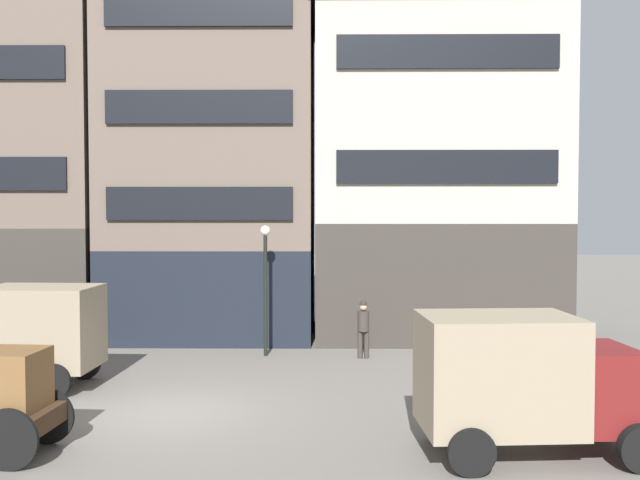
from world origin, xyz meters
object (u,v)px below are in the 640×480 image
delivery_truck_near (529,379)px  delivery_truck_far (19,333)px  streetlamp_curbside (265,271)px  pedestrian_officer (363,327)px

delivery_truck_near → delivery_truck_far: (-11.69, 4.91, 0.00)m
streetlamp_curbside → delivery_truck_far: bearing=-146.2°
delivery_truck_far → streetlamp_curbside: streetlamp_curbside is taller
delivery_truck_near → delivery_truck_far: size_ratio=1.01×
delivery_truck_far → pedestrian_officer: bearing=22.0°
delivery_truck_far → pedestrian_officer: (9.08, 3.66, -0.44)m
delivery_truck_far → delivery_truck_near: bearing=-22.8°
delivery_truck_near → pedestrian_officer: bearing=106.9°
delivery_truck_near → delivery_truck_far: same height
delivery_truck_far → pedestrian_officer: delivery_truck_far is taller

